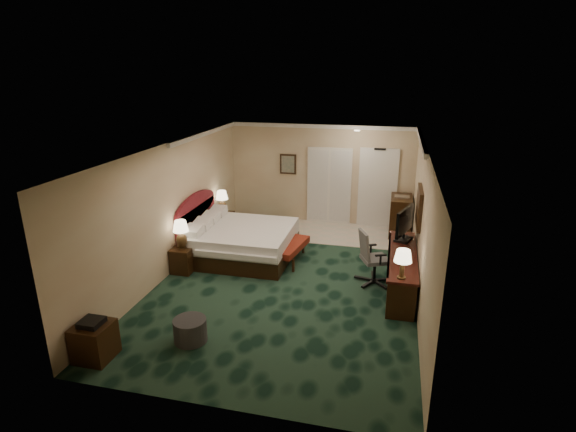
% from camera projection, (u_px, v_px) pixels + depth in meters
% --- Properties ---
extents(floor, '(5.00, 7.50, 0.00)m').
position_uv_depth(floor, '(289.00, 279.00, 9.19)').
color(floor, black).
rests_on(floor, ground).
extents(ceiling, '(5.00, 7.50, 0.00)m').
position_uv_depth(ceiling, '(289.00, 148.00, 8.33)').
color(ceiling, white).
rests_on(ceiling, wall_back).
extents(wall_back, '(5.00, 0.00, 2.70)m').
position_uv_depth(wall_back, '(321.00, 174.00, 12.22)').
color(wall_back, tan).
rests_on(wall_back, ground).
extents(wall_front, '(5.00, 0.00, 2.70)m').
position_uv_depth(wall_front, '(216.00, 316.00, 5.30)').
color(wall_front, tan).
rests_on(wall_front, ground).
extents(wall_left, '(0.00, 7.50, 2.70)m').
position_uv_depth(wall_left, '(172.00, 208.00, 9.31)').
color(wall_left, tan).
rests_on(wall_left, ground).
extents(wall_right, '(0.00, 7.50, 2.70)m').
position_uv_depth(wall_right, '(422.00, 227.00, 8.21)').
color(wall_right, tan).
rests_on(wall_right, ground).
extents(crown_molding, '(5.00, 7.50, 0.10)m').
position_uv_depth(crown_molding, '(289.00, 151.00, 8.35)').
color(crown_molding, silver).
rests_on(crown_molding, wall_back).
extents(tile_patch, '(3.20, 1.70, 0.01)m').
position_uv_depth(tile_patch, '(348.00, 234.00, 11.66)').
color(tile_patch, beige).
rests_on(tile_patch, ground).
extents(headboard, '(0.12, 2.00, 1.40)m').
position_uv_depth(headboard, '(197.00, 222.00, 10.43)').
color(headboard, '#520C15').
rests_on(headboard, ground).
extents(entry_door, '(1.02, 0.06, 2.18)m').
position_uv_depth(entry_door, '(378.00, 189.00, 11.95)').
color(entry_door, silver).
rests_on(entry_door, ground).
extents(closet_doors, '(1.20, 0.06, 2.10)m').
position_uv_depth(closet_doors, '(329.00, 186.00, 12.22)').
color(closet_doors, silver).
rests_on(closet_doors, ground).
extents(wall_art, '(0.45, 0.06, 0.55)m').
position_uv_depth(wall_art, '(288.00, 164.00, 12.30)').
color(wall_art, '#475D55').
rests_on(wall_art, wall_back).
extents(wall_mirror, '(0.05, 0.95, 0.75)m').
position_uv_depth(wall_mirror, '(419.00, 207.00, 8.71)').
color(wall_mirror, white).
rests_on(wall_mirror, wall_right).
extents(bed, '(2.20, 2.04, 0.70)m').
position_uv_depth(bed, '(243.00, 242.00, 10.20)').
color(bed, white).
rests_on(bed, ground).
extents(nightstand_near, '(0.43, 0.49, 0.53)m').
position_uv_depth(nightstand_near, '(183.00, 259.00, 9.49)').
color(nightstand_near, black).
rests_on(nightstand_near, ground).
extents(nightstand_far, '(0.45, 0.51, 0.56)m').
position_uv_depth(nightstand_far, '(224.00, 223.00, 11.63)').
color(nightstand_far, black).
rests_on(nightstand_far, ground).
extents(lamp_near, '(0.40, 0.40, 0.61)m').
position_uv_depth(lamp_near, '(181.00, 235.00, 9.28)').
color(lamp_near, '#33200E').
rests_on(lamp_near, nightstand_near).
extents(lamp_far, '(0.34, 0.34, 0.59)m').
position_uv_depth(lamp_far, '(222.00, 202.00, 11.49)').
color(lamp_far, '#33200E').
rests_on(lamp_far, nightstand_far).
extents(bed_bench, '(0.63, 1.29, 0.42)m').
position_uv_depth(bed_bench, '(291.00, 252.00, 9.99)').
color(bed_bench, maroon).
rests_on(bed_bench, ground).
extents(ottoman, '(0.56, 0.56, 0.38)m').
position_uv_depth(ottoman, '(190.00, 330.00, 7.09)').
color(ottoman, '#29292D').
rests_on(ottoman, ground).
extents(side_table, '(0.52, 0.52, 0.56)m').
position_uv_depth(side_table, '(94.00, 341.00, 6.64)').
color(side_table, black).
rests_on(side_table, ground).
extents(desk, '(0.54, 2.53, 0.73)m').
position_uv_depth(desk, '(401.00, 271.00, 8.73)').
color(desk, black).
rests_on(desk, ground).
extents(tv, '(0.37, 0.87, 0.70)m').
position_uv_depth(tv, '(404.00, 224.00, 9.17)').
color(tv, black).
rests_on(tv, desk).
extents(desk_lamp, '(0.30, 0.30, 0.53)m').
position_uv_depth(desk_lamp, '(402.00, 264.00, 7.54)').
color(desk_lamp, '#33200E').
rests_on(desk_lamp, desk).
extents(desk_chair, '(0.84, 0.82, 1.12)m').
position_uv_depth(desk_chair, '(375.00, 257.00, 8.89)').
color(desk_chair, '#565656').
rests_on(desk_chair, ground).
extents(minibar, '(0.53, 0.95, 1.01)m').
position_uv_depth(minibar, '(400.00, 216.00, 11.50)').
color(minibar, black).
rests_on(minibar, ground).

